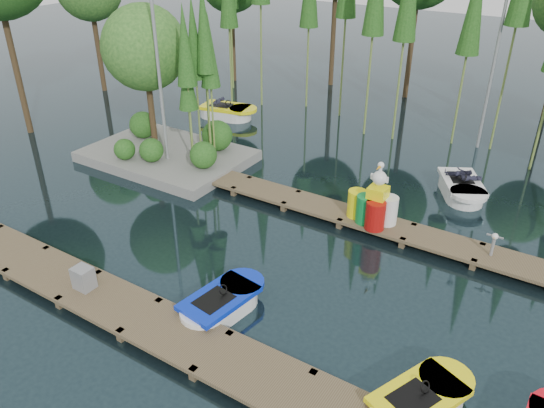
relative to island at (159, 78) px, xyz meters
The scene contains 14 objects.
ground_plane 7.79m from the island, 27.58° to the right, with size 90.00×90.00×0.00m, color #1C2E34.
near_dock 10.44m from the island, 51.04° to the right, with size 18.00×1.50×0.50m.
far_dock 7.91m from the island, ahead, with size 15.00×1.20×0.50m.
island is the anchor object (origin of this frame).
lamp_island 1.56m from the island, 44.71° to the right, with size 0.30×0.30×7.25m.
lamp_rear 12.91m from the island, 36.82° to the left, with size 0.30×0.30×7.25m.
boat_blue 10.40m from the island, 39.97° to the right, with size 1.43×2.58×0.83m.
boat_yellow_near 14.65m from the island, 27.81° to the right, with size 1.95×2.64×0.81m.
boat_yellow_far 5.79m from the island, 98.47° to the left, with size 3.06×1.80×1.44m.
boat_white_far 11.64m from the island, 15.11° to the left, with size 2.36×2.93×1.27m.
utility_cabinet 9.31m from the island, 60.55° to the right, with size 0.48×0.41×0.59m, color gray.
yellow_barrel 9.00m from the island, ahead, with size 0.58×0.58×0.86m, color #FDF20D.
drum_cluster 9.65m from the island, ahead, with size 1.18×1.08×2.03m.
seagull_post 12.94m from the island, ahead, with size 0.44×0.24×0.70m.
Camera 1 is at (7.83, -10.99, 8.58)m, focal length 35.00 mm.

